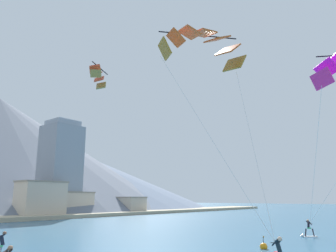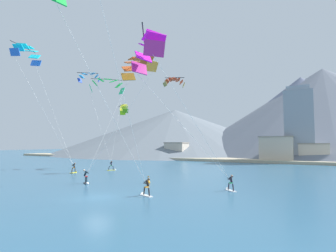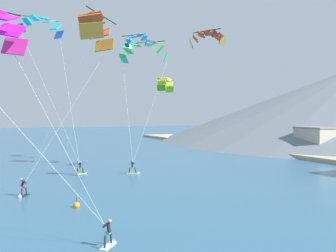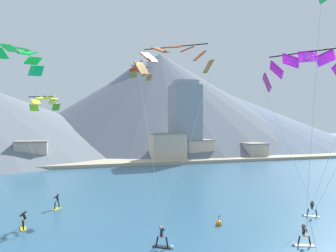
% 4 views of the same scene
% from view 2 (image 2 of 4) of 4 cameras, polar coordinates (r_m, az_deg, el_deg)
% --- Properties ---
extents(ground_plane, '(400.00, 400.00, 0.00)m').
position_cam_2_polar(ground_plane, '(24.84, -15.06, -14.82)').
color(ground_plane, '#2D5B7A').
extents(kitesurfer_near_lead, '(1.56, 1.46, 1.71)m').
position_cam_2_polar(kitesurfer_near_lead, '(28.10, 13.30, -12.56)').
color(kitesurfer_near_lead, white).
rests_on(kitesurfer_near_lead, ground).
extents(kitesurfer_near_trail, '(1.20, 1.71, 1.78)m').
position_cam_2_polar(kitesurfer_near_trail, '(49.20, -12.05, -8.78)').
color(kitesurfer_near_trail, yellow).
rests_on(kitesurfer_near_trail, ground).
extents(kitesurfer_mid_center, '(0.74, 1.78, 1.75)m').
position_cam_2_polar(kitesurfer_mid_center, '(46.68, -19.68, -8.92)').
color(kitesurfer_mid_center, yellow).
rests_on(kitesurfer_mid_center, ground).
extents(kitesurfer_far_left, '(1.67, 1.30, 1.79)m').
position_cam_2_polar(kitesurfer_far_left, '(33.39, -17.38, -10.98)').
color(kitesurfer_far_left, black).
rests_on(kitesurfer_far_left, ground).
extents(kitesurfer_far_right, '(1.76, 1.04, 1.71)m').
position_cam_2_polar(kitesurfer_far_right, '(24.88, -4.91, -13.75)').
color(kitesurfer_far_right, white).
rests_on(kitesurfer_far_right, ground).
extents(parafoil_kite_near_lead, '(8.76, 9.07, 13.61)m').
position_cam_2_polar(parafoil_kite_near_lead, '(25.82, -4.13, 16.34)').
color(parafoil_kite_near_lead, '#CA2888').
extents(parafoil_kite_near_trail, '(7.09, 6.59, 16.91)m').
position_cam_2_polar(parafoil_kite_near_trail, '(55.74, -13.15, 8.84)').
color(parafoil_kite_near_trail, '#1AC57E').
extents(parafoil_kite_mid_center, '(10.18, 6.79, 20.40)m').
position_cam_2_polar(parafoil_kite_mid_center, '(53.14, -28.33, 13.88)').
color(parafoil_kite_mid_center, blue).
extents(parafoil_kite_far_left, '(7.41, 8.90, 15.68)m').
position_cam_2_polar(parafoil_kite_far_left, '(37.83, -6.65, 13.13)').
color(parafoil_kite_far_left, olive).
extents(parafoil_kite_distant_high_outer, '(3.58, 3.39, 1.78)m').
position_cam_2_polar(parafoil_kite_distant_high_outer, '(48.66, 1.37, 9.68)').
color(parafoil_kite_distant_high_outer, olive).
extents(parafoil_kite_distant_low_drift, '(5.02, 3.66, 2.25)m').
position_cam_2_polar(parafoil_kite_distant_low_drift, '(61.60, -16.82, 10.36)').
color(parafoil_kite_distant_low_drift, blue).
extents(parafoil_kite_distant_mid_solo, '(3.86, 3.73, 1.93)m').
position_cam_2_polar(parafoil_kite_distant_mid_solo, '(54.73, -9.65, 3.82)').
color(parafoil_kite_distant_mid_solo, '#529D14').
extents(race_marker_buoy, '(0.56, 0.56, 1.02)m').
position_cam_2_polar(race_marker_buoy, '(32.34, -4.42, -12.09)').
color(race_marker_buoy, orange).
rests_on(race_marker_buoy, ground).
extents(shoreline_strip, '(180.00, 10.00, 0.70)m').
position_cam_2_polar(shoreline_strip, '(75.48, 15.76, -7.16)').
color(shoreline_strip, tan).
rests_on(shoreline_strip, ground).
extents(shore_building_harbour_front, '(6.82, 5.60, 5.35)m').
position_cam_2_polar(shore_building_harbour_front, '(86.06, 1.89, -5.34)').
color(shore_building_harbour_front, '#B7AD9E').
rests_on(shore_building_harbour_front, ground).
extents(shore_building_promenade_mid, '(8.59, 5.26, 6.85)m').
position_cam_2_polar(shore_building_promenade_mid, '(75.39, 22.55, -4.66)').
color(shore_building_promenade_mid, beige).
rests_on(shore_building_promenade_mid, ground).
extents(shore_building_quay_west, '(7.09, 5.19, 5.00)m').
position_cam_2_polar(shore_building_quay_west, '(76.66, 29.14, -5.14)').
color(shore_building_quay_west, beige).
rests_on(shore_building_quay_west, ground).
extents(highrise_tower, '(7.00, 7.00, 20.01)m').
position_cam_2_polar(highrise_tower, '(78.06, 26.66, 0.17)').
color(highrise_tower, gray).
rests_on(highrise_tower, ground).
extents(mountain_peak_west_ridge, '(121.74, 121.74, 22.75)m').
position_cam_2_polar(mountain_peak_west_ridge, '(136.83, 1.48, -1.20)').
color(mountain_peak_west_ridge, slate).
rests_on(mountain_peak_west_ridge, ground).
extents(mountain_peak_east_shoulder, '(89.21, 89.21, 34.30)m').
position_cam_2_polar(mountain_peak_east_shoulder, '(128.41, 27.12, 2.01)').
color(mountain_peak_east_shoulder, slate).
rests_on(mountain_peak_east_shoulder, ground).
extents(mountain_peak_far_spur, '(121.98, 121.98, 37.87)m').
position_cam_2_polar(mountain_peak_far_spur, '(132.24, 30.84, 2.75)').
color(mountain_peak_far_spur, slate).
rests_on(mountain_peak_far_spur, ground).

